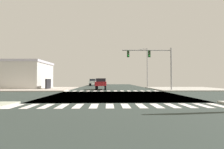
{
  "coord_description": "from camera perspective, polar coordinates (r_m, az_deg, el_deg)",
  "views": [
    {
      "loc": [
        -0.88,
        -18.39,
        1.67
      ],
      "look_at": [
        -0.28,
        6.1,
        2.4
      ],
      "focal_mm": 27.91,
      "sensor_mm": 36.0,
      "label": 1
    }
  ],
  "objects": [
    {
      "name": "street_lamp",
      "position": [
        38.98,
        11.12,
        3.33
      ],
      "size": [
        1.78,
        0.32,
        8.54
      ],
      "color": "gray",
      "rests_on": "ground"
    },
    {
      "name": "crosswalk_far",
      "position": [
        25.76,
        0.01,
        -5.41
      ],
      "size": [
        13.5,
        2.0,
        0.01
      ],
      "color": "silver",
      "rests_on": "ground"
    },
    {
      "name": "crosswalk_near",
      "position": [
        11.24,
        1.86,
        -10.21
      ],
      "size": [
        13.5,
        2.0,
        0.01
      ],
      "color": "silver",
      "rests_on": "ground"
    },
    {
      "name": "sedan_farside_2",
      "position": [
        48.19,
        -6.3,
        -2.35
      ],
      "size": [
        1.8,
        4.3,
        1.88
      ],
      "rotation": [
        0.0,
        0.0,
        3.14
      ],
      "color": "black",
      "rests_on": "ground"
    },
    {
      "name": "ground",
      "position": [
        18.49,
        1.35,
        -6.95
      ],
      "size": [
        90.0,
        90.0,
        0.05
      ],
      "color": "#2D3631"
    },
    {
      "name": "sidewalk_corner_ne",
      "position": [
        33.45,
        23.19,
        -4.3
      ],
      "size": [
        12.0,
        12.0,
        0.14
      ],
      "color": "#B2ADA3",
      "rests_on": "ground"
    },
    {
      "name": "bank_building",
      "position": [
        37.37,
        -29.22,
        -0.12
      ],
      "size": [
        13.42,
        8.76,
        5.1
      ],
      "color": "beige",
      "rests_on": "ground"
    },
    {
      "name": "sedan_leading_4",
      "position": [
        29.08,
        -3.6,
        -2.78
      ],
      "size": [
        1.8,
        4.3,
        1.88
      ],
      "rotation": [
        0.0,
        0.0,
        3.14
      ],
      "color": "black",
      "rests_on": "ground"
    },
    {
      "name": "sidewalk_corner_nw",
      "position": [
        32.76,
        -23.17,
        -4.36
      ],
      "size": [
        12.0,
        12.0,
        0.14
      ],
      "color": "#B9AB9F",
      "rests_on": "ground"
    },
    {
      "name": "traffic_signal_mast",
      "position": [
        27.13,
        12.97,
        5.09
      ],
      "size": [
        7.54,
        0.55,
        6.53
      ],
      "color": "gray",
      "rests_on": "ground"
    }
  ]
}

